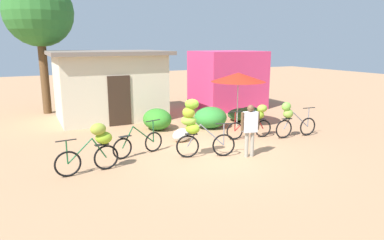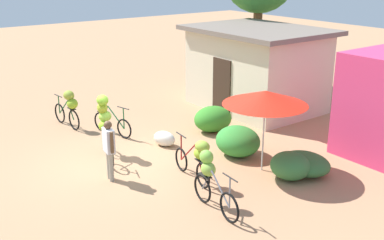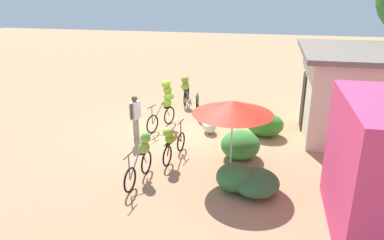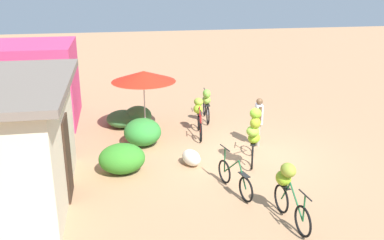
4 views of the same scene
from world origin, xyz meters
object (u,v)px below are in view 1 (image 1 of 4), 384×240
object	(u,v)px
building_low	(110,85)
market_umbrella	(238,77)
produce_sack	(181,135)
tree_behind_building	(39,13)
person_vendor	(250,126)
bicycle_near_pile	(139,144)
bicycle_center_loaded	(194,124)
bicycle_by_shop	(256,118)
shop_pink	(227,80)
bicycle_leftmost	(96,143)
bicycle_rightmost	(291,118)

from	to	relation	value
building_low	market_umbrella	xyz separation A→B (m)	(4.17, -3.75, 0.47)
produce_sack	tree_behind_building	bearing A→B (deg)	117.12
person_vendor	building_low	bearing A→B (deg)	108.21
bicycle_near_pile	person_vendor	world-z (taller)	person_vendor
bicycle_near_pile	market_umbrella	bearing A→B (deg)	21.67
bicycle_center_loaded	bicycle_by_shop	size ratio (longest dim) A/B	1.01
bicycle_near_pile	produce_sack	size ratio (longest dim) A/B	2.36
market_umbrella	bicycle_center_loaded	world-z (taller)	market_umbrella
shop_pink	building_low	bearing A→B (deg)	179.95
tree_behind_building	bicycle_by_shop	bearing A→B (deg)	-51.83
bicycle_by_shop	produce_sack	xyz separation A→B (m)	(-2.53, 0.71, -0.47)
tree_behind_building	bicycle_leftmost	size ratio (longest dim) A/B	3.75
bicycle_center_loaded	shop_pink	bearing A→B (deg)	51.85
market_umbrella	bicycle_near_pile	distance (m)	5.28
tree_behind_building	bicycle_by_shop	world-z (taller)	tree_behind_building
bicycle_by_shop	bicycle_rightmost	distance (m)	1.23
market_umbrella	bicycle_by_shop	distance (m)	2.22
tree_behind_building	person_vendor	world-z (taller)	tree_behind_building
tree_behind_building	bicycle_by_shop	xyz separation A→B (m)	(6.22, -7.91, -3.85)
shop_pink	bicycle_by_shop	world-z (taller)	shop_pink
produce_sack	bicycle_center_loaded	bearing A→B (deg)	-101.91
bicycle_center_loaded	produce_sack	bearing A→B (deg)	78.09
shop_pink	bicycle_leftmost	bearing A→B (deg)	-140.80
building_low	produce_sack	bearing A→B (deg)	-75.63
tree_behind_building	person_vendor	xyz separation A→B (m)	(4.81, -9.53, -3.61)
shop_pink	bicycle_near_pile	distance (m)	8.65
tree_behind_building	person_vendor	distance (m)	11.27
bicycle_center_loaded	person_vendor	xyz separation A→B (m)	(1.47, -0.64, -0.06)
building_low	bicycle_near_pile	world-z (taller)	building_low
bicycle_near_pile	bicycle_by_shop	distance (m)	4.28
building_low	bicycle_by_shop	world-z (taller)	building_low
shop_pink	produce_sack	bearing A→B (deg)	-134.62
building_low	bicycle_center_loaded	xyz separation A→B (m)	(0.88, -6.52, -0.49)
market_umbrella	bicycle_rightmost	distance (m)	2.70
building_low	market_umbrella	size ratio (longest dim) A/B	2.26
building_low	shop_pink	distance (m)	6.00
bicycle_leftmost	shop_pink	bearing A→B (deg)	39.20
building_low	tree_behind_building	size ratio (longest dim) A/B	0.79
bicycle_leftmost	bicycle_center_loaded	distance (m)	2.75
bicycle_leftmost	market_umbrella	bearing A→B (deg)	23.82
tree_behind_building	market_umbrella	world-z (taller)	tree_behind_building
shop_pink	bicycle_leftmost	xyz separation A→B (m)	(-7.86, -6.41, -0.67)
bicycle_leftmost	bicycle_center_loaded	bearing A→B (deg)	-2.25
bicycle_leftmost	bicycle_center_loaded	xyz separation A→B (m)	(2.74, -0.11, 0.23)
bicycle_rightmost	market_umbrella	bearing A→B (deg)	107.57
bicycle_by_shop	building_low	bearing A→B (deg)	124.22
market_umbrella	tree_behind_building	bearing A→B (deg)	137.23
bicycle_near_pile	bicycle_rightmost	world-z (taller)	bicycle_rightmost
bicycle_near_pile	bicycle_center_loaded	xyz separation A→B (m)	(1.38, -0.91, 0.65)
building_low	produce_sack	size ratio (longest dim) A/B	6.88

